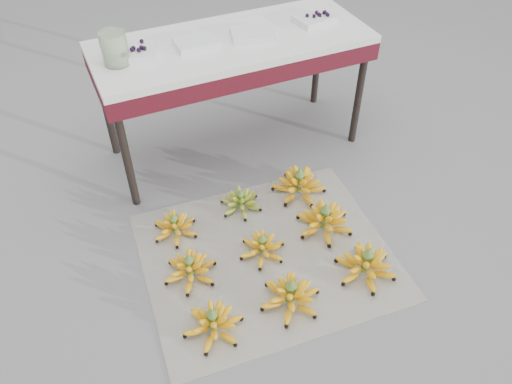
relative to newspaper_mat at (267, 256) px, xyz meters
name	(u,v)px	position (x,y,z in m)	size (l,w,h in m)	color
ground	(286,254)	(0.10, -0.03, 0.00)	(60.00, 60.00, 0.00)	slate
newspaper_mat	(267,256)	(0.00, 0.00, 0.00)	(1.25, 1.05, 0.01)	white
bunch_front_left	(213,323)	(-0.41, -0.30, 0.06)	(0.32, 0.32, 0.17)	yellow
bunch_front_center	(290,296)	(-0.02, -0.31, 0.06)	(0.32, 0.32, 0.18)	yellow
bunch_front_right	(366,265)	(0.40, -0.30, 0.07)	(0.37, 0.37, 0.18)	yellow
bunch_mid_left	(190,269)	(-0.40, 0.04, 0.06)	(0.29, 0.29, 0.16)	yellow
bunch_mid_center	(262,247)	(-0.02, 0.02, 0.05)	(0.25, 0.25, 0.15)	yellow
bunch_mid_right	(324,220)	(0.36, 0.05, 0.07)	(0.36, 0.36, 0.19)	yellow
bunch_back_left	(175,227)	(-0.38, 0.34, 0.05)	(0.25, 0.25, 0.15)	yellow
bunch_back_center	(241,202)	(0.01, 0.38, 0.05)	(0.25, 0.25, 0.14)	#8DB42C
bunch_back_right	(299,184)	(0.37, 0.36, 0.07)	(0.33, 0.33, 0.19)	yellow
vendor_table	(232,53)	(0.21, 0.93, 0.66)	(1.56, 0.62, 0.75)	black
tray_far_left	(132,53)	(-0.34, 0.95, 0.77)	(0.27, 0.22, 0.06)	silver
tray_left	(196,43)	(0.00, 0.93, 0.76)	(0.22, 0.16, 0.04)	silver
tray_right	(253,34)	(0.32, 0.90, 0.76)	(0.27, 0.22, 0.04)	silver
tray_far_right	(315,19)	(0.73, 0.93, 0.77)	(0.25, 0.20, 0.06)	silver
glass_jar	(115,48)	(-0.43, 0.91, 0.83)	(0.14, 0.14, 0.17)	beige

